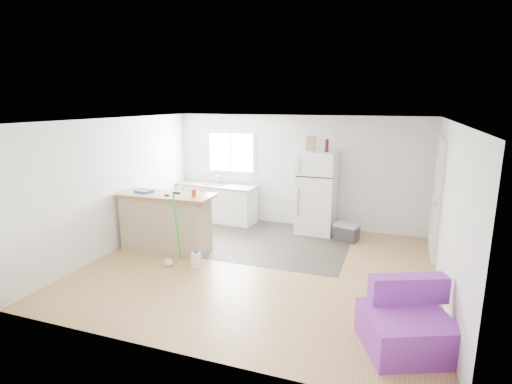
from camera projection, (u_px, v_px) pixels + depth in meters
room at (259, 197)px, 6.35m from camera, size 5.51×5.01×2.41m
vinyl_zone at (246, 238)px, 8.00m from camera, size 4.05×2.50×0.00m
window at (231, 152)px, 9.06m from camera, size 1.18×0.06×0.98m
interior_door at (437, 200)px, 6.92m from camera, size 0.11×0.92×2.10m
ceiling_fixture at (221, 119)px, 7.59m from camera, size 0.30×0.30×0.07m
kitchen_cabinets at (217, 202)px, 9.14m from camera, size 1.93×0.77×1.11m
peninsula at (166, 222)px, 7.26m from camera, size 1.76×0.72×1.07m
refrigerator at (317, 192)px, 8.21m from camera, size 0.77×0.74×1.71m
cooler at (347, 232)px, 7.84m from camera, size 0.52×0.42×0.35m
purple_seat at (406, 325)px, 4.41m from camera, size 1.15×1.14×0.73m
cleaner_jug at (196, 260)px, 6.54m from camera, size 0.16×0.13×0.31m
mop at (171, 252)px, 6.62m from camera, size 0.25×0.35×1.24m
red_cup at (194, 193)px, 6.95m from camera, size 0.10×0.10×0.12m
blue_tray at (144, 191)px, 7.27m from camera, size 0.34×0.28×0.04m
tool_a at (177, 193)px, 7.15m from camera, size 0.14×0.06×0.03m
tool_b at (167, 195)px, 6.98m from camera, size 0.11×0.08×0.03m
cardboard_box at (311, 144)px, 7.99m from camera, size 0.21×0.13×0.30m
bottle_left at (327, 146)px, 7.86m from camera, size 0.07×0.07×0.25m
bottle_right at (327, 145)px, 7.88m from camera, size 0.09×0.09×0.25m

